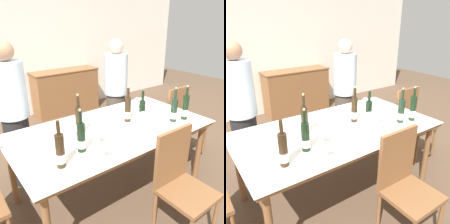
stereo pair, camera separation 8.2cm
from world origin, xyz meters
The scene contains 21 objects.
ground_plane centered at (0.00, 0.00, 0.00)m, with size 12.00×12.00×0.00m, color brown.
back_wall centered at (0.00, 2.82, 1.40)m, with size 8.00×0.10×2.80m.
sideboard_cabinet centered at (0.73, 2.53, 0.44)m, with size 1.34×0.46×0.87m.
dining_table centered at (0.00, 0.00, 0.72)m, with size 2.06×1.10×0.78m.
ice_bucket centered at (0.22, -0.28, 0.88)m, with size 0.20×0.20×0.18m.
wine_bottle_0 centered at (0.79, -0.30, 0.91)m, with size 0.07×0.07×0.39m.
wine_bottle_1 centered at (-0.34, 0.08, 0.92)m, with size 0.07×0.07×0.42m.
wine_bottle_2 centered at (-0.48, -0.20, 0.91)m, with size 0.07×0.07×0.38m.
wine_bottle_3 centered at (-0.72, -0.31, 0.91)m, with size 0.07×0.07×0.38m.
wine_bottle_4 centered at (0.24, 0.04, 0.92)m, with size 0.07×0.07×0.40m.
wine_bottle_5 centered at (0.35, -0.07, 0.90)m, with size 0.07×0.07×0.36m.
wine_bottle_6 centered at (0.65, -0.26, 0.91)m, with size 0.07×0.07×0.39m.
wine_glass_0 centered at (0.60, 0.26, 0.89)m, with size 0.08×0.08×0.15m.
wine_glass_1 centered at (-0.39, -0.40, 0.86)m, with size 0.07×0.07×0.13m.
wine_glass_2 centered at (-0.29, -0.19, 0.88)m, with size 0.08×0.08×0.15m.
wine_glass_3 centered at (0.27, 0.16, 0.88)m, with size 0.08×0.08×0.15m.
wine_glass_4 centered at (0.26, -0.14, 0.87)m, with size 0.07×0.07×0.13m.
chair_right_end centered at (1.33, 0.09, 0.54)m, with size 0.42×0.42×0.94m.
chair_near_front centered at (0.16, -0.77, 0.55)m, with size 0.42×0.42×0.98m.
person_host centered at (-0.75, 0.79, 0.82)m, with size 0.33×0.33×1.64m.
person_guest_left centered at (0.73, 0.87, 0.79)m, with size 0.33×0.33×1.58m.
Camera 2 is at (-1.27, -1.81, 1.84)m, focal length 38.00 mm.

